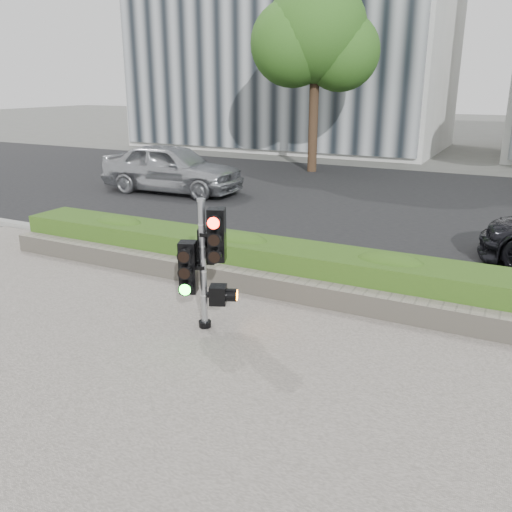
# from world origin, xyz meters

# --- Properties ---
(ground) EXTENTS (120.00, 120.00, 0.00)m
(ground) POSITION_xyz_m (0.00, 0.00, 0.00)
(ground) COLOR #51514C
(ground) RESTS_ON ground
(sidewalk) EXTENTS (16.00, 11.00, 0.03)m
(sidewalk) POSITION_xyz_m (0.00, -2.50, 0.01)
(sidewalk) COLOR #9E9389
(sidewalk) RESTS_ON ground
(road) EXTENTS (60.00, 13.00, 0.02)m
(road) POSITION_xyz_m (0.00, 10.00, 0.01)
(road) COLOR black
(road) RESTS_ON ground
(curb) EXTENTS (60.00, 0.25, 0.12)m
(curb) POSITION_xyz_m (0.00, 3.15, 0.06)
(curb) COLOR gray
(curb) RESTS_ON ground
(stone_wall) EXTENTS (12.00, 0.32, 0.34)m
(stone_wall) POSITION_xyz_m (0.00, 1.90, 0.20)
(stone_wall) COLOR gray
(stone_wall) RESTS_ON sidewalk
(hedge) EXTENTS (12.00, 1.00, 0.68)m
(hedge) POSITION_xyz_m (0.00, 2.55, 0.37)
(hedge) COLOR #578B2B
(hedge) RESTS_ON sidewalk
(building_left) EXTENTS (16.00, 9.00, 15.00)m
(building_left) POSITION_xyz_m (-9.00, 23.00, 7.50)
(building_left) COLOR #B7B7B2
(building_left) RESTS_ON ground
(tree_left) EXTENTS (4.61, 4.03, 7.34)m
(tree_left) POSITION_xyz_m (-4.52, 14.56, 5.04)
(tree_left) COLOR black
(tree_left) RESTS_ON ground
(traffic_signal) EXTENTS (0.68, 0.61, 1.88)m
(traffic_signal) POSITION_xyz_m (-0.58, 0.40, 1.07)
(traffic_signal) COLOR black
(traffic_signal) RESTS_ON sidewalk
(car_silver) EXTENTS (4.65, 2.05, 1.56)m
(car_silver) POSITION_xyz_m (-6.88, 8.43, 0.80)
(car_silver) COLOR #A2A4A9
(car_silver) RESTS_ON road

